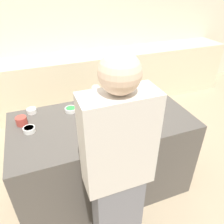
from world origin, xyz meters
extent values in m
plane|color=tan|center=(0.00, 0.00, 0.00)|extent=(12.00, 12.00, 0.00)
cube|color=beige|center=(0.00, 2.17, 1.30)|extent=(8.00, 0.05, 2.60)
cube|color=beige|center=(0.00, 1.85, 0.46)|extent=(6.00, 0.60, 0.92)
cube|color=#514C47|center=(0.00, 0.00, 0.45)|extent=(1.70, 0.89, 0.89)
cube|color=#B2B2BC|center=(0.20, -0.04, 0.90)|extent=(0.37, 0.34, 0.01)
cube|color=brown|center=(0.20, -0.04, 0.97)|extent=(0.14, 0.14, 0.14)
cube|color=white|center=(0.20, -0.04, 1.08)|extent=(0.16, 0.15, 0.07)
cylinder|color=brown|center=(0.24, -0.02, 1.16)|extent=(0.02, 0.02, 0.08)
cone|color=#33843D|center=(0.37, 0.16, 1.08)|extent=(0.13, 0.13, 0.38)
cylinder|color=white|center=(-0.61, 0.36, 0.91)|extent=(0.09, 0.09, 0.04)
cylinder|color=white|center=(-0.61, 0.36, 0.93)|extent=(0.08, 0.08, 0.01)
cylinder|color=white|center=(-0.08, 0.09, 0.91)|extent=(0.12, 0.12, 0.04)
cylinder|color=green|center=(-0.08, 0.09, 0.93)|extent=(0.10, 0.10, 0.01)
cylinder|color=white|center=(-0.65, 0.05, 0.91)|extent=(0.10, 0.10, 0.04)
cylinder|color=brown|center=(-0.65, 0.05, 0.93)|extent=(0.08, 0.08, 0.01)
cylinder|color=white|center=(0.34, 0.33, 0.92)|extent=(0.13, 0.13, 0.05)
cylinder|color=orange|center=(0.34, 0.33, 0.94)|extent=(0.11, 0.11, 0.01)
cylinder|color=white|center=(-0.24, 0.25, 0.91)|extent=(0.12, 0.12, 0.04)
cylinder|color=green|center=(-0.24, 0.25, 0.92)|extent=(0.10, 0.10, 0.01)
cylinder|color=silver|center=(0.01, 0.27, 0.91)|extent=(0.10, 0.10, 0.04)
cylinder|color=brown|center=(0.01, 0.27, 0.92)|extent=(0.08, 0.08, 0.01)
cube|color=#B23338|center=(0.52, 0.27, 0.90)|extent=(0.18, 0.18, 0.02)
cylinder|color=#B24238|center=(-0.71, 0.18, 0.93)|extent=(0.10, 0.10, 0.08)
cube|color=slate|center=(-0.11, -0.67, 0.42)|extent=(0.35, 0.19, 0.84)
cube|color=silver|center=(-0.11, -0.67, 1.18)|extent=(0.46, 0.21, 0.67)
sphere|color=beige|center=(-0.11, -0.67, 1.63)|extent=(0.23, 0.23, 0.23)
cylinder|color=beige|center=(-0.11, -0.44, 1.33)|extent=(0.08, 0.46, 0.08)
camera|label=1|loc=(-0.52, -1.62, 2.05)|focal=35.00mm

